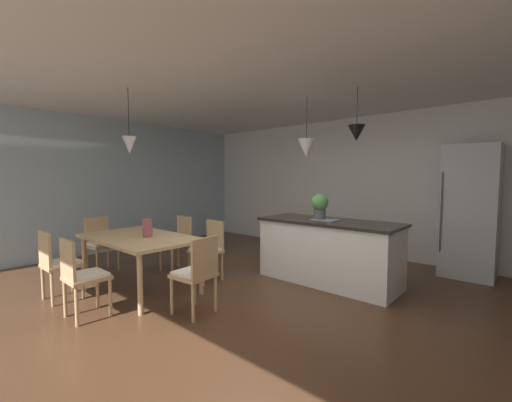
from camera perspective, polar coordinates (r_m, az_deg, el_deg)
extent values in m
cube|color=#4C301E|center=(4.13, 0.29, -17.58)|extent=(10.00, 8.40, 0.04)
cube|color=silver|center=(4.03, 0.31, 22.24)|extent=(10.00, 8.40, 0.12)
cube|color=silver|center=(6.65, 19.16, 2.55)|extent=(10.00, 0.12, 2.70)
cube|color=#9EB7C6|center=(7.19, -24.89, 2.50)|extent=(0.06, 8.40, 2.70)
cube|color=tan|center=(4.60, -20.13, -6.18)|extent=(1.71, 1.00, 0.04)
cylinder|color=tan|center=(5.53, -20.02, -8.17)|extent=(0.06, 0.06, 0.70)
cylinder|color=tan|center=(4.27, -9.81, -11.62)|extent=(0.06, 0.06, 0.70)
cylinder|color=tan|center=(5.19, -28.34, -9.21)|extent=(0.06, 0.06, 0.70)
cylinder|color=tan|center=(3.82, -20.03, -13.70)|extent=(0.06, 0.06, 0.70)
cube|color=tan|center=(3.69, -11.08, -12.88)|extent=(0.44, 0.44, 0.04)
cube|color=white|center=(3.68, -11.09, -12.36)|extent=(0.39, 0.39, 0.03)
cube|color=tan|center=(3.51, -9.11, -9.88)|extent=(0.06, 0.38, 0.42)
cylinder|color=tan|center=(3.78, -14.83, -16.12)|extent=(0.04, 0.04, 0.41)
cylinder|color=tan|center=(3.99, -10.90, -14.96)|extent=(0.04, 0.04, 0.41)
cylinder|color=tan|center=(3.54, -11.19, -17.50)|extent=(0.04, 0.04, 0.41)
cylinder|color=tan|center=(3.76, -7.23, -16.12)|extent=(0.04, 0.04, 0.41)
cube|color=tan|center=(4.79, -9.00, -8.92)|extent=(0.42, 0.42, 0.04)
cube|color=white|center=(4.78, -9.01, -8.51)|extent=(0.38, 0.38, 0.03)
cube|color=tan|center=(4.85, -7.32, -5.96)|extent=(0.38, 0.05, 0.42)
cylinder|color=tan|center=(4.61, -9.40, -12.31)|extent=(0.04, 0.04, 0.41)
cylinder|color=tan|center=(4.88, -11.82, -11.42)|extent=(0.04, 0.04, 0.41)
cylinder|color=tan|center=(4.81, -6.08, -11.57)|extent=(0.04, 0.04, 0.41)
cylinder|color=tan|center=(5.07, -8.58, -10.78)|extent=(0.04, 0.04, 0.41)
cube|color=tan|center=(4.69, -31.35, -9.74)|extent=(0.40, 0.40, 0.04)
cube|color=white|center=(4.68, -31.37, -9.32)|extent=(0.36, 0.36, 0.03)
cube|color=tan|center=(4.59, -33.61, -7.17)|extent=(0.38, 0.03, 0.42)
cylinder|color=tan|center=(4.95, -29.95, -11.65)|extent=(0.04, 0.04, 0.41)
cylinder|color=tan|center=(4.65, -28.54, -12.64)|extent=(0.04, 0.04, 0.41)
cylinder|color=tan|center=(4.86, -33.83, -12.10)|extent=(0.04, 0.04, 0.41)
cylinder|color=tan|center=(4.54, -32.66, -13.16)|extent=(0.04, 0.04, 0.41)
cube|color=tan|center=(5.69, -25.75, -7.19)|extent=(0.42, 0.42, 0.04)
cube|color=white|center=(5.68, -25.76, -6.84)|extent=(0.38, 0.38, 0.03)
cube|color=tan|center=(5.81, -26.60, -4.68)|extent=(0.05, 0.38, 0.42)
cylinder|color=tan|center=(5.66, -23.35, -9.50)|extent=(0.04, 0.04, 0.41)
cylinder|color=tan|center=(5.52, -26.51, -9.95)|extent=(0.04, 0.04, 0.41)
cylinder|color=tan|center=(5.96, -24.92, -8.87)|extent=(0.04, 0.04, 0.41)
cylinder|color=tan|center=(5.82, -27.95, -9.28)|extent=(0.04, 0.04, 0.41)
cube|color=tan|center=(3.98, -27.99, -12.02)|extent=(0.40, 0.40, 0.04)
cube|color=white|center=(3.97, -28.01, -11.54)|extent=(0.36, 0.36, 0.03)
cube|color=tan|center=(3.87, -30.64, -9.07)|extent=(0.38, 0.03, 0.42)
cylinder|color=tan|center=(4.26, -26.50, -14.10)|extent=(0.04, 0.04, 0.41)
cylinder|color=tan|center=(3.96, -24.60, -15.43)|extent=(0.04, 0.04, 0.41)
cylinder|color=tan|center=(4.15, -31.00, -14.72)|extent=(0.04, 0.04, 0.41)
cylinder|color=tan|center=(3.85, -29.43, -16.18)|extent=(0.04, 0.04, 0.41)
cube|color=tan|center=(5.39, -14.26, -7.52)|extent=(0.41, 0.41, 0.04)
cube|color=white|center=(5.38, -14.27, -7.15)|extent=(0.37, 0.37, 0.03)
cube|color=tan|center=(5.45, -12.71, -4.91)|extent=(0.38, 0.04, 0.42)
cylinder|color=tan|center=(5.21, -14.79, -10.47)|extent=(0.04, 0.04, 0.41)
cylinder|color=tan|center=(5.49, -16.71, -9.75)|extent=(0.04, 0.04, 0.41)
cylinder|color=tan|center=(5.39, -11.69, -9.92)|extent=(0.04, 0.04, 0.41)
cylinder|color=tan|center=(5.67, -13.70, -9.27)|extent=(0.04, 0.04, 0.41)
cube|color=white|center=(4.77, 12.78, -8.89)|extent=(1.94, 0.76, 0.88)
cube|color=black|center=(4.69, 12.87, -3.64)|extent=(2.00, 0.82, 0.04)
cube|color=gray|center=(4.72, 12.27, -3.29)|extent=(0.36, 0.30, 0.01)
cube|color=#B2B5B7|center=(5.82, 33.92, -1.57)|extent=(0.72, 0.64, 2.00)
cylinder|color=#4C4C4C|center=(5.53, 30.18, -1.69)|extent=(0.02, 0.02, 1.20)
cylinder|color=black|center=(4.70, -21.84, 14.54)|extent=(0.01, 0.01, 0.64)
cone|color=#B7B7B7|center=(4.64, -21.70, 9.25)|extent=(0.18, 0.18, 0.23)
cylinder|color=black|center=(4.93, 9.07, 14.45)|extent=(0.01, 0.01, 0.61)
cone|color=#B7B7B7|center=(4.87, 9.01, 9.31)|extent=(0.26, 0.26, 0.27)
cylinder|color=black|center=(4.58, 17.63, 15.88)|extent=(0.01, 0.01, 0.49)
cone|color=black|center=(4.52, 17.53, 11.51)|extent=(0.23, 0.23, 0.21)
cylinder|color=#4C4C51|center=(4.75, 11.31, -2.40)|extent=(0.17, 0.17, 0.14)
sphere|color=#478C42|center=(4.74, 11.34, -0.26)|extent=(0.25, 0.25, 0.25)
cylinder|color=#994C51|center=(4.48, -18.86, -4.61)|extent=(0.12, 0.12, 0.24)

